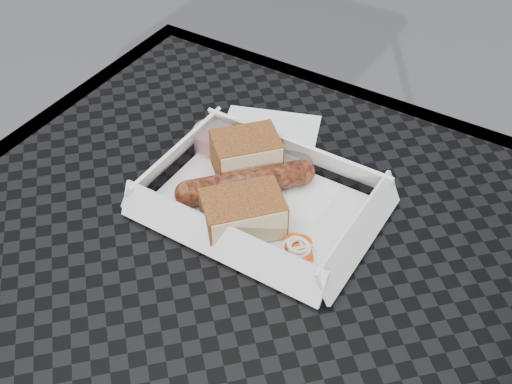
{
  "coord_description": "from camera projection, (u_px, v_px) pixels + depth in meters",
  "views": [
    {
      "loc": [
        0.2,
        -0.3,
        1.24
      ],
      "look_at": [
        -0.06,
        0.12,
        0.78
      ],
      "focal_mm": 45.0,
      "sensor_mm": 36.0,
      "label": 1
    }
  ],
  "objects": [
    {
      "name": "veg_garnish",
      "position": [
        297.0,
        250.0,
        0.66
      ],
      "size": [
        0.03,
        0.03,
        0.0
      ],
      "color": "#E9440A",
      "rests_on": "food_tray"
    },
    {
      "name": "bratwurst",
      "position": [
        246.0,
        183.0,
        0.71
      ],
      "size": [
        0.12,
        0.13,
        0.03
      ],
      "rotation": [
        0.0,
        0.0,
        0.82
      ],
      "color": "brown",
      "rests_on": "food_tray"
    },
    {
      "name": "condiment_cup_empty",
      "position": [
        242.0,
        167.0,
        0.74
      ],
      "size": [
        0.05,
        0.05,
        0.03
      ],
      "primitive_type": "cylinder",
      "color": "silver",
      "rests_on": "patio_table"
    },
    {
      "name": "bread_far",
      "position": [
        243.0,
        213.0,
        0.67
      ],
      "size": [
        0.1,
        0.1,
        0.04
      ],
      "primitive_type": "cube",
      "rotation": [
        0.0,
        0.0,
        0.82
      ],
      "color": "brown",
      "rests_on": "food_tray"
    },
    {
      "name": "food_tray",
      "position": [
        261.0,
        205.0,
        0.71
      ],
      "size": [
        0.22,
        0.15,
        0.0
      ],
      "primitive_type": "cube",
      "color": "white",
      "rests_on": "patio_table"
    },
    {
      "name": "napkin",
      "position": [
        267.0,
        139.0,
        0.79
      ],
      "size": [
        0.15,
        0.15,
        0.0
      ],
      "primitive_type": "cube",
      "rotation": [
        0.0,
        0.0,
        0.35
      ],
      "color": "white",
      "rests_on": "patio_table"
    },
    {
      "name": "bread_near",
      "position": [
        246.0,
        154.0,
        0.73
      ],
      "size": [
        0.09,
        0.09,
        0.05
      ],
      "primitive_type": "cube",
      "rotation": [
        0.0,
        0.0,
        0.82
      ],
      "color": "brown",
      "rests_on": "food_tray"
    },
    {
      "name": "condiment_cup_sauce",
      "position": [
        214.0,
        140.0,
        0.77
      ],
      "size": [
        0.05,
        0.05,
        0.03
      ],
      "primitive_type": "cylinder",
      "color": "maroon",
      "rests_on": "patio_table"
    },
    {
      "name": "patio_table",
      "position": [
        248.0,
        358.0,
        0.66
      ],
      "size": [
        0.8,
        0.8,
        0.74
      ],
      "color": "black",
      "rests_on": "ground"
    }
  ]
}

